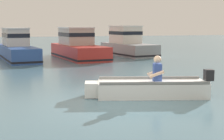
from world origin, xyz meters
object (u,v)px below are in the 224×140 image
object	(u,v)px
rowboat_with_person	(149,88)
moored_boat_red	(78,47)
moored_boat_grey	(127,44)
moored_boat_blue	(17,48)

from	to	relation	value
rowboat_with_person	moored_boat_red	size ratio (longest dim) A/B	0.58
rowboat_with_person	moored_boat_grey	distance (m)	14.35
rowboat_with_person	moored_boat_grey	xyz separation A→B (m)	(4.21, 13.71, 0.51)
moored_boat_blue	moored_boat_grey	bearing A→B (deg)	7.93
moored_boat_blue	moored_boat_red	bearing A→B (deg)	-2.57
moored_boat_red	moored_boat_grey	distance (m)	3.98
moored_boat_grey	moored_boat_red	bearing A→B (deg)	-162.19
moored_boat_blue	moored_boat_grey	distance (m)	7.60
moored_boat_blue	moored_boat_red	size ratio (longest dim) A/B	1.06
moored_boat_red	moored_boat_grey	xyz separation A→B (m)	(3.78, 1.22, 0.03)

